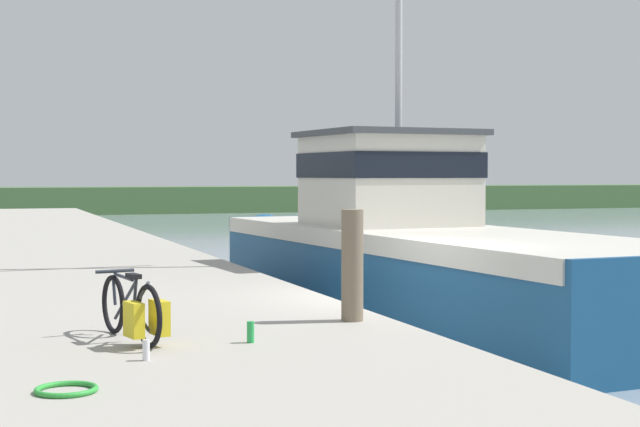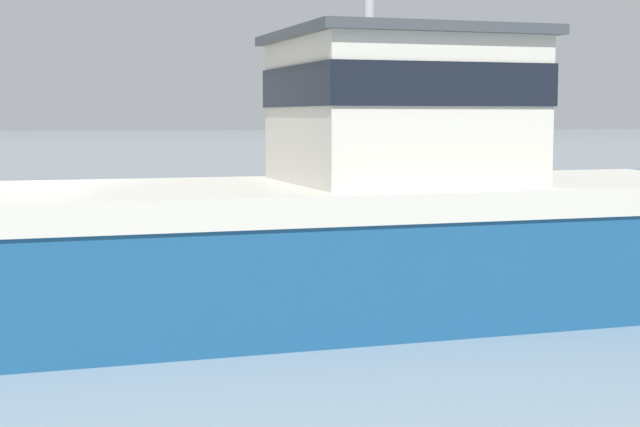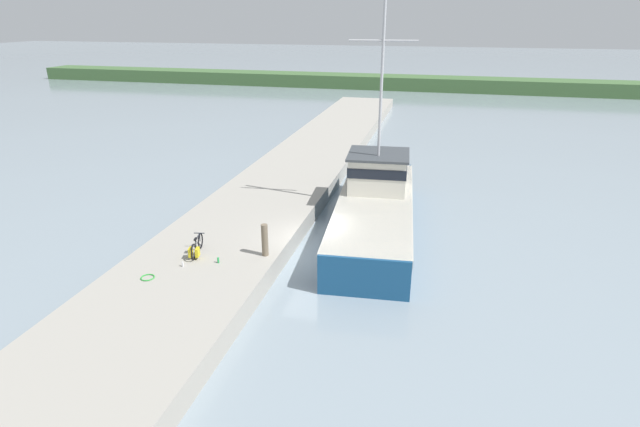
% 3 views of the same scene
% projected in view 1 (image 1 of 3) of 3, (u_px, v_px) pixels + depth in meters
% --- Properties ---
extents(ground_plane, '(320.00, 320.00, 0.00)m').
position_uv_depth(ground_plane, '(399.00, 357.00, 14.46)').
color(ground_plane, '#84939E').
extents(dock_pier, '(5.96, 80.00, 0.91)m').
position_uv_depth(dock_pier, '(126.00, 342.00, 13.13)').
color(dock_pier, '#A39E93').
rests_on(dock_pier, ground_plane).
extents(far_shoreline, '(180.00, 5.00, 1.83)m').
position_uv_depth(far_shoreline, '(465.00, 197.00, 76.45)').
color(far_shoreline, '#426638').
rests_on(far_shoreline, ground_plane).
extents(fishing_boat_main, '(4.62, 15.42, 10.79)m').
position_uv_depth(fishing_boat_main, '(412.00, 250.00, 19.04)').
color(fishing_boat_main, navy).
rests_on(fishing_boat_main, ground_plane).
extents(bicycle_touring, '(0.65, 1.70, 0.73)m').
position_uv_depth(bicycle_touring, '(136.00, 311.00, 10.40)').
color(bicycle_touring, black).
rests_on(bicycle_touring, dock_pier).
extents(mooring_post, '(0.27, 0.27, 1.36)m').
position_uv_depth(mooring_post, '(352.00, 265.00, 11.94)').
color(mooring_post, '#756651').
rests_on(mooring_post, dock_pier).
extents(hose_coil, '(0.52, 0.52, 0.05)m').
position_uv_depth(hose_coil, '(66.00, 389.00, 8.05)').
color(hose_coil, green).
rests_on(hose_coil, dock_pier).
extents(water_bottle_by_bike, '(0.08, 0.08, 0.23)m').
position_uv_depth(water_bottle_by_bike, '(251.00, 332.00, 10.40)').
color(water_bottle_by_bike, green).
rests_on(water_bottle_by_bike, dock_pier).
extents(water_bottle_on_curb, '(0.07, 0.07, 0.20)m').
position_uv_depth(water_bottle_on_curb, '(146.00, 350.00, 9.41)').
color(water_bottle_on_curb, silver).
rests_on(water_bottle_on_curb, dock_pier).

